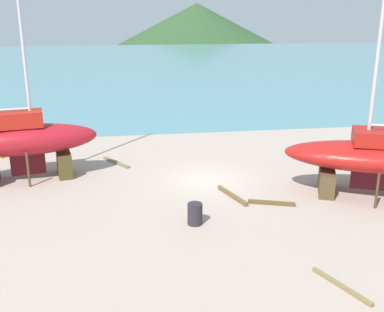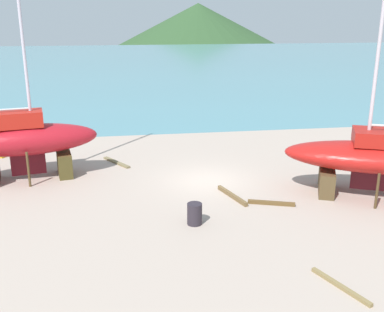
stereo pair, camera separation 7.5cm
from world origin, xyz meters
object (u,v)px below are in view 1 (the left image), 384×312
at_px(sailboat_small_center, 25,140).
at_px(worker, 1,144).
at_px(barrel_tipped_center, 195,214).
at_px(sailboat_far_slipway, 376,157).

relative_size(sailboat_small_center, worker, 8.07).
bearing_deg(worker, sailboat_small_center, 151.83).
xyz_separation_m(sailboat_small_center, barrel_tipped_center, (7.70, -6.67, -1.65)).
height_order(worker, barrel_tipped_center, worker).
distance_m(sailboat_small_center, barrel_tipped_center, 10.32).
relative_size(sailboat_far_slipway, worker, 7.25).
xyz_separation_m(sailboat_far_slipway, barrel_tipped_center, (-8.79, -1.73, -1.45)).
xyz_separation_m(worker, barrel_tipped_center, (9.93, -10.73, -0.40)).
relative_size(sailboat_small_center, barrel_tipped_center, 14.68).
xyz_separation_m(sailboat_far_slipway, worker, (-18.71, 9.00, -1.05)).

